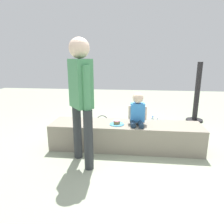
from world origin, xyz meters
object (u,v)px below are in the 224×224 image
object	(u,v)px
cake_plate	(117,123)
gift_bag	(166,131)
adult_standing	(81,92)
party_cup_red	(176,124)
water_bottle_near_gift	(152,122)
water_bottle_far_side	(157,124)
handbag_black_leather	(102,126)
child_seated	(137,111)
cake_box_white	(132,124)

from	to	relation	value
cake_plate	gift_bag	bearing A→B (deg)	31.35
adult_standing	party_cup_red	bearing A→B (deg)	47.78
water_bottle_near_gift	water_bottle_far_side	xyz separation A→B (m)	(0.08, -0.16, 0.01)
gift_bag	water_bottle_near_gift	size ratio (longest dim) A/B	1.48
water_bottle_near_gift	handbag_black_leather	distance (m)	1.09
handbag_black_leather	party_cup_red	bearing A→B (deg)	19.77
child_seated	water_bottle_far_side	distance (m)	1.16
gift_bag	cake_box_white	size ratio (longest dim) A/B	1.11
party_cup_red	child_seated	bearing A→B (deg)	-125.41
cake_plate	water_bottle_far_side	xyz separation A→B (m)	(0.72, 1.01, -0.31)
water_bottle_near_gift	handbag_black_leather	xyz separation A→B (m)	(-0.97, -0.48, 0.02)
child_seated	cake_plate	distance (m)	0.37
cake_plate	water_bottle_far_side	bearing A→B (deg)	54.50
cake_plate	water_bottle_far_side	world-z (taller)	cake_plate
child_seated	party_cup_red	xyz separation A→B (m)	(0.83, 1.16, -0.56)
gift_bag	handbag_black_leather	distance (m)	1.18
gift_bag	water_bottle_far_side	size ratio (longest dim) A/B	1.35
adult_standing	water_bottle_far_side	bearing A→B (deg)	52.92
cake_plate	party_cup_red	bearing A→B (deg)	47.00
adult_standing	party_cup_red	distance (m)	2.47
adult_standing	handbag_black_leather	xyz separation A→B (m)	(0.07, 1.17, -0.85)
cake_plate	cake_box_white	world-z (taller)	cake_plate
handbag_black_leather	gift_bag	bearing A→B (deg)	-8.96
child_seated	handbag_black_leather	distance (m)	1.03
gift_bag	water_bottle_near_gift	distance (m)	0.69
cake_box_white	handbag_black_leather	distance (m)	0.67
adult_standing	handbag_black_leather	size ratio (longest dim) A/B	4.79
cake_box_white	gift_bag	bearing A→B (deg)	-42.43
cake_box_white	adult_standing	bearing A→B (deg)	-111.81
cake_plate	water_bottle_near_gift	world-z (taller)	cake_plate
child_seated	water_bottle_near_gift	world-z (taller)	child_seated
party_cup_red	cake_box_white	distance (m)	0.93
water_bottle_far_side	handbag_black_leather	bearing A→B (deg)	-162.96
adult_standing	water_bottle_near_gift	size ratio (longest dim) A/B	7.42
gift_bag	cake_box_white	distance (m)	0.84
cake_box_white	handbag_black_leather	size ratio (longest dim) A/B	0.86
party_cup_red	handbag_black_leather	distance (m)	1.56
gift_bag	party_cup_red	distance (m)	0.78
water_bottle_far_side	party_cup_red	size ratio (longest dim) A/B	2.44
cake_plate	child_seated	bearing A→B (deg)	9.75
child_seated	party_cup_red	distance (m)	1.53
adult_standing	cake_box_white	world-z (taller)	adult_standing
child_seated	gift_bag	bearing A→B (deg)	40.91
cake_plate	water_bottle_far_side	size ratio (longest dim) A/B	0.95
gift_bag	handbag_black_leather	world-z (taller)	handbag_black_leather
gift_bag	handbag_black_leather	size ratio (longest dim) A/B	0.96
child_seated	water_bottle_near_gift	bearing A→B (deg)	73.42
water_bottle_near_gift	cake_box_white	size ratio (longest dim) A/B	0.75
water_bottle_far_side	cake_box_white	bearing A→B (deg)	173.75
gift_bag	handbag_black_leather	xyz separation A→B (m)	(-1.16, 0.18, -0.02)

